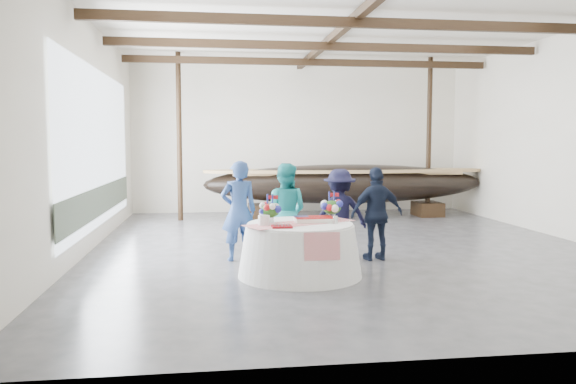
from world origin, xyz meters
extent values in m
cube|color=#3D3D42|center=(0.00, 0.00, 0.00)|extent=(10.00, 12.00, 0.01)
cube|color=silver|center=(0.00, 6.00, 2.25)|extent=(10.00, 0.02, 4.50)
cube|color=silver|center=(0.00, -6.00, 2.25)|extent=(10.00, 0.02, 4.50)
cube|color=silver|center=(-5.00, 0.00, 2.25)|extent=(0.02, 12.00, 4.50)
cube|color=silver|center=(5.00, 0.00, 2.25)|extent=(0.02, 12.00, 4.50)
cube|color=white|center=(0.00, 0.00, 4.50)|extent=(10.00, 12.00, 0.01)
cube|color=black|center=(0.00, -1.00, 4.25)|extent=(9.80, 0.12, 0.18)
cube|color=black|center=(0.00, 1.50, 4.25)|extent=(9.80, 0.12, 0.18)
cube|color=black|center=(0.00, 4.00, 4.25)|extent=(9.80, 0.12, 0.18)
cube|color=black|center=(0.00, 0.00, 4.38)|extent=(0.15, 11.76, 0.15)
cylinder|color=black|center=(-3.50, 4.32, 2.25)|extent=(0.14, 0.14, 4.50)
cylinder|color=black|center=(3.50, 4.32, 2.25)|extent=(0.14, 0.14, 4.50)
cube|color=silver|center=(-4.95, 1.00, 2.00)|extent=(0.02, 7.00, 3.20)
cube|color=#596654|center=(-4.94, 1.00, 0.90)|extent=(0.02, 7.00, 0.60)
cube|color=black|center=(-1.29, 4.32, 0.20)|extent=(0.70, 0.90, 0.40)
cube|color=black|center=(3.50, 4.32, 0.20)|extent=(0.70, 0.90, 0.40)
ellipsoid|color=black|center=(1.11, 4.32, 0.95)|extent=(7.99, 1.60, 1.10)
cube|color=#9E7A4C|center=(1.11, 4.32, 1.25)|extent=(6.39, 1.05, 0.06)
cone|color=silver|center=(-1.28, -2.42, 0.40)|extent=(1.96, 1.96, 0.81)
cylinder|color=silver|center=(-1.28, -2.42, 0.82)|extent=(1.66, 1.66, 0.04)
cube|color=red|center=(-1.28, -2.42, 0.84)|extent=(1.87, 1.28, 0.01)
cube|color=white|center=(-1.04, -2.32, 0.87)|extent=(0.60, 0.40, 0.07)
cylinder|color=white|center=(-1.86, -2.57, 0.92)|extent=(0.18, 0.18, 0.15)
cylinder|color=white|center=(-1.80, -2.10, 0.92)|extent=(0.18, 0.18, 0.17)
cube|color=maroon|center=(-1.62, -2.84, 0.85)|extent=(0.30, 0.24, 0.03)
cone|color=silver|center=(-0.74, -2.54, 0.90)|extent=(0.09, 0.09, 0.12)
imported|color=navy|center=(-2.17, -1.13, 0.89)|extent=(0.71, 0.52, 1.78)
imported|color=teal|center=(-1.35, -1.13, 0.87)|extent=(1.02, 0.91, 1.73)
imported|color=black|center=(-0.34, -1.09, 0.81)|extent=(1.09, 0.68, 1.62)
imported|color=black|center=(0.27, -1.42, 0.83)|extent=(1.03, 0.54, 1.67)
camera|label=1|loc=(-2.63, -11.04, 2.09)|focal=35.00mm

